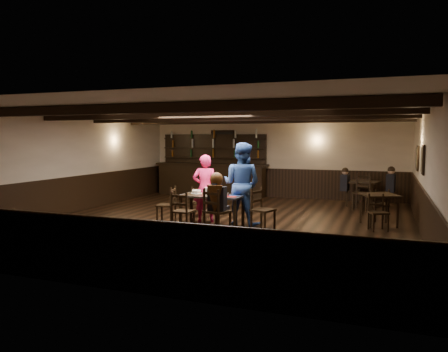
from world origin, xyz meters
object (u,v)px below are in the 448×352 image
(dining_table, at_px, (212,199))
(bar_counter, at_px, (212,175))
(chair_near_right, at_px, (214,208))
(cake, at_px, (196,192))
(chair_near_left, at_px, (181,208))
(man_blue, at_px, (242,184))
(woman_pink, at_px, (205,188))

(dining_table, bearing_deg, bar_counter, 112.27)
(chair_near_right, bearing_deg, cake, 132.39)
(bar_counter, bearing_deg, chair_near_left, -73.84)
(chair_near_right, bearing_deg, man_blue, 82.05)
(dining_table, relative_size, bar_counter, 0.35)
(cake, distance_m, bar_counter, 5.51)
(cake, xyz_separation_m, bar_counter, (-1.74, 5.22, -0.06))
(man_blue, bearing_deg, chair_near_left, 58.19)
(woman_pink, bearing_deg, bar_counter, -90.45)
(dining_table, xyz_separation_m, chair_near_right, (0.39, -0.81, -0.07))
(dining_table, distance_m, chair_near_left, 0.87)
(cake, bearing_deg, bar_counter, 108.41)
(chair_near_left, bearing_deg, chair_near_right, -4.40)
(dining_table, xyz_separation_m, bar_counter, (-2.18, 5.31, 0.07))
(woman_pink, relative_size, man_blue, 0.85)
(dining_table, height_order, man_blue, man_blue)
(woman_pink, relative_size, cake, 6.22)
(woman_pink, bearing_deg, chair_near_right, 99.69)
(chair_near_left, relative_size, chair_near_right, 0.89)
(chair_near_left, height_order, cake, chair_near_left)
(man_blue, bearing_deg, chair_near_right, 89.12)
(man_blue, distance_m, cake, 1.09)
(dining_table, bearing_deg, woman_pink, 127.25)
(chair_near_right, relative_size, man_blue, 0.51)
(chair_near_right, bearing_deg, woman_pink, 120.48)
(chair_near_right, bearing_deg, dining_table, 115.53)
(dining_table, height_order, woman_pink, woman_pink)
(chair_near_left, relative_size, cake, 3.36)
(chair_near_right, bearing_deg, bar_counter, 112.71)
(chair_near_left, xyz_separation_m, bar_counter, (-1.76, 6.07, 0.20))
(woman_pink, height_order, cake, woman_pink)
(dining_table, bearing_deg, chair_near_right, -64.47)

